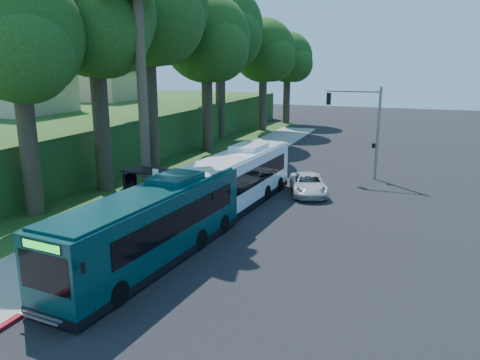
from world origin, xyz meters
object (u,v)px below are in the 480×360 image
at_px(white_bus, 237,179).
at_px(teal_bus, 154,224).
at_px(bus_shelter, 148,181).
at_px(pickup, 308,184).

xyz_separation_m(white_bus, teal_bus, (-0.48, -8.93, -0.00)).
distance_m(bus_shelter, teal_bus, 7.56).
height_order(white_bus, pickup, white_bus).
height_order(bus_shelter, teal_bus, teal_bus).
bearing_deg(bus_shelter, white_bus, 29.40).
bearing_deg(teal_bus, pickup, 77.90).
bearing_deg(pickup, bus_shelter, -158.30).
height_order(teal_bus, pickup, teal_bus).
relative_size(white_bus, pickup, 2.51).
relative_size(white_bus, teal_bus, 1.00).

